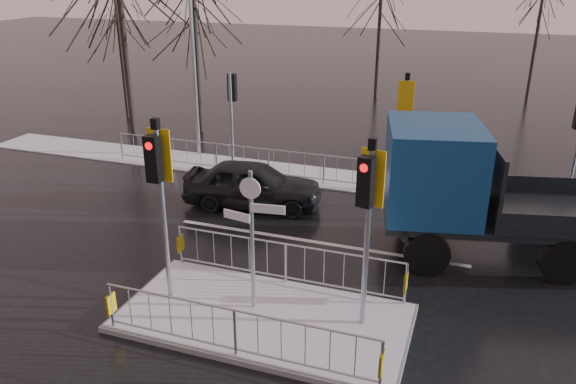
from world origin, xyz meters
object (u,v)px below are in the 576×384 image
(street_lamp_left, at_px, (194,37))
(car_far_lane, at_px, (253,184))
(traffic_island, at_px, (263,304))
(flatbed_truck, at_px, (474,189))

(street_lamp_left, bearing_deg, car_far_lane, -45.62)
(traffic_island, distance_m, flatbed_truck, 6.05)
(car_far_lane, xyz_separation_m, street_lamp_left, (-3.88, 3.97, 3.78))
(flatbed_truck, xyz_separation_m, street_lamp_left, (-10.25, 5.02, 2.69))
(traffic_island, distance_m, car_far_lane, 6.09)
(car_far_lane, distance_m, flatbed_truck, 6.55)
(traffic_island, height_order, flatbed_truck, traffic_island)
(car_far_lane, distance_m, street_lamp_left, 6.71)
(traffic_island, bearing_deg, car_far_lane, 114.67)
(flatbed_truck, height_order, street_lamp_left, street_lamp_left)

